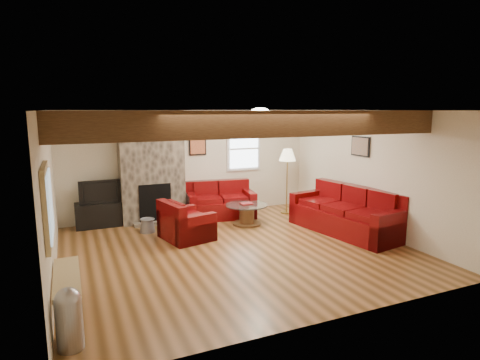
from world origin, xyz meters
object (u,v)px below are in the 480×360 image
(loveseat, at_px, (220,200))
(television, at_px, (100,191))
(armchair_red, at_px, (186,220))
(sofa_three, at_px, (346,210))
(tv_cabinet, at_px, (101,214))
(floor_lamp, at_px, (287,158))
(coffee_table, at_px, (247,214))

(loveseat, bearing_deg, television, -177.52)
(loveseat, bearing_deg, armchair_red, -124.32)
(sofa_three, bearing_deg, tv_cabinet, -127.86)
(loveseat, height_order, tv_cabinet, loveseat)
(tv_cabinet, height_order, floor_lamp, floor_lamp)
(floor_lamp, bearing_deg, armchair_red, -161.30)
(loveseat, height_order, floor_lamp, floor_lamp)
(sofa_three, relative_size, coffee_table, 2.58)
(tv_cabinet, relative_size, floor_lamp, 0.67)
(sofa_three, height_order, coffee_table, sofa_three)
(coffee_table, height_order, floor_lamp, floor_lamp)
(tv_cabinet, distance_m, television, 0.52)
(armchair_red, distance_m, floor_lamp, 3.12)
(loveseat, xyz_separation_m, tv_cabinet, (-2.65, 0.30, -0.15))
(tv_cabinet, bearing_deg, sofa_three, -28.16)
(tv_cabinet, distance_m, floor_lamp, 4.45)
(loveseat, distance_m, floor_lamp, 1.90)
(loveseat, xyz_separation_m, floor_lamp, (1.62, -0.31, 0.94))
(coffee_table, distance_m, television, 3.22)
(armchair_red, bearing_deg, tv_cabinet, 30.07)
(coffee_table, bearing_deg, sofa_three, -38.92)
(sofa_three, bearing_deg, television, -127.86)
(armchair_red, height_order, floor_lamp, floor_lamp)
(coffee_table, bearing_deg, loveseat, 110.12)
(coffee_table, xyz_separation_m, tv_cabinet, (-2.96, 1.13, 0.04))
(loveseat, height_order, coffee_table, loveseat)
(television, bearing_deg, loveseat, -6.46)
(armchair_red, bearing_deg, television, 30.07)
(sofa_three, relative_size, loveseat, 1.54)
(sofa_three, height_order, loveseat, sofa_three)
(loveseat, xyz_separation_m, armchair_red, (-1.19, -1.26, -0.03))
(sofa_three, distance_m, tv_cabinet, 5.22)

